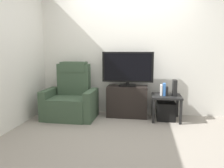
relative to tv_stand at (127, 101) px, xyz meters
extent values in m
plane|color=gray|center=(0.02, -0.87, -0.31)|extent=(6.40, 6.40, 0.00)
cube|color=silver|center=(0.02, 0.26, 0.99)|extent=(6.40, 0.06, 2.60)
cube|color=silver|center=(-1.86, -0.87, 0.99)|extent=(0.06, 4.48, 2.60)
cube|color=black|center=(0.00, 0.00, 0.00)|extent=(0.79, 0.40, 0.61)
cube|color=black|center=(0.00, -0.19, 0.12)|extent=(0.73, 0.02, 0.02)
cube|color=black|center=(0.00, -0.14, 0.16)|extent=(0.34, 0.11, 0.04)
cube|color=black|center=(0.00, 0.02, 0.32)|extent=(0.32, 0.20, 0.03)
cube|color=black|center=(0.00, 0.02, 0.36)|extent=(0.06, 0.04, 0.05)
cube|color=black|center=(0.00, 0.02, 0.68)|extent=(1.00, 0.05, 0.59)
cube|color=black|center=(0.00, 0.00, 0.68)|extent=(0.92, 0.01, 0.53)
cube|color=#384C38|center=(-1.08, -0.31, -0.10)|extent=(0.70, 0.72, 0.42)
cube|color=#384C38|center=(-1.08, -0.04, 0.42)|extent=(0.64, 0.20, 0.62)
cube|color=#384C38|center=(-1.08, -0.02, 0.67)|extent=(0.50, 0.26, 0.20)
cube|color=#384C38|center=(-1.50, -0.31, -0.03)|extent=(0.14, 0.68, 0.56)
cube|color=#384C38|center=(-0.66, -0.31, -0.03)|extent=(0.14, 0.68, 0.56)
cube|color=black|center=(0.75, -0.12, 0.15)|extent=(0.54, 0.54, 0.04)
cube|color=black|center=(0.51, -0.36, -0.09)|extent=(0.04, 0.04, 0.44)
cube|color=black|center=(0.98, -0.36, -0.09)|extent=(0.04, 0.04, 0.44)
cube|color=black|center=(0.51, 0.11, -0.09)|extent=(0.04, 0.04, 0.44)
cube|color=black|center=(0.98, 0.11, -0.09)|extent=(0.04, 0.04, 0.44)
cube|color=black|center=(0.75, -0.12, -0.14)|extent=(0.34, 0.34, 0.34)
cube|color=white|center=(0.65, -0.14, 0.27)|extent=(0.03, 0.11, 0.20)
cube|color=#3366B2|center=(0.70, -0.14, 0.28)|extent=(0.05, 0.14, 0.23)
cube|color=#262626|center=(0.75, -0.14, 0.25)|extent=(0.04, 0.11, 0.16)
cube|color=black|center=(0.89, -0.11, 0.31)|extent=(0.07, 0.20, 0.30)
camera|label=1|loc=(0.37, -4.37, 1.00)|focal=36.08mm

